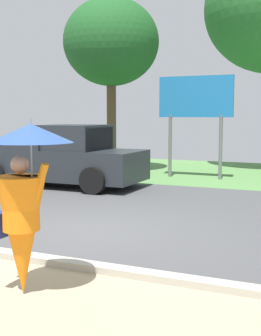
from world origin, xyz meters
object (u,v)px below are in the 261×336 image
object	(u,v)px
roadside_billboard	(195,104)
monk_pedestrian	(24,206)
tree_left_far	(111,43)
pickup_truck	(61,158)

from	to	relation	value
roadside_billboard	monk_pedestrian	bearing A→B (deg)	-84.38
monk_pedestrian	tree_left_far	distance (m)	13.07
pickup_truck	roadside_billboard	distance (m)	5.00
roadside_billboard	tree_left_far	distance (m)	4.24
monk_pedestrian	roadside_billboard	xyz separation A→B (m)	(-1.09, 11.08, 1.45)
monk_pedestrian	pickup_truck	bearing A→B (deg)	113.81
tree_left_far	roadside_billboard	bearing A→B (deg)	-9.22
tree_left_far	pickup_truck	bearing A→B (deg)	-87.12
pickup_truck	tree_left_far	xyz separation A→B (m)	(-0.20, 3.94, 4.02)
monk_pedestrian	tree_left_far	xyz separation A→B (m)	(-4.57, 11.64, 3.79)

